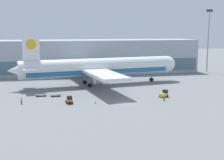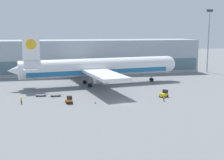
# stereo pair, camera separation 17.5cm
# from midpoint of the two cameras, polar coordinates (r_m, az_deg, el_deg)

# --- Properties ---
(ground_plane) EXTENTS (400.00, 400.00, 0.00)m
(ground_plane) POSITION_cam_midpoint_polar(r_m,az_deg,el_deg) (79.39, 2.28, -4.23)
(ground_plane) COLOR slate
(terminal_building) EXTENTS (90.00, 18.20, 14.00)m
(terminal_building) POSITION_cam_midpoint_polar(r_m,az_deg,el_deg) (134.27, -3.69, 4.33)
(terminal_building) COLOR #9EA8B2
(terminal_building) RESTS_ON ground_plane
(light_mast) EXTENTS (2.80, 0.50, 26.81)m
(light_mast) POSITION_cam_midpoint_polar(r_m,az_deg,el_deg) (141.41, 17.28, 7.56)
(light_mast) COLOR #9EA0A5
(light_mast) RESTS_ON ground_plane
(airplane_main) EXTENTS (57.84, 48.65, 17.00)m
(airplane_main) POSITION_cam_midpoint_polar(r_m,az_deg,el_deg) (103.88, -2.76, 2.25)
(airplane_main) COLOR white
(airplane_main) RESTS_ON ground_plane
(baggage_tug_foreground) EXTENTS (1.84, 2.58, 2.00)m
(baggage_tug_foreground) POSITION_cam_midpoint_polar(r_m,az_deg,el_deg) (79.58, -7.79, -3.63)
(baggage_tug_foreground) COLOR orange
(baggage_tug_foreground) RESTS_ON ground_plane
(baggage_tug_mid) EXTENTS (2.82, 2.55, 2.00)m
(baggage_tug_mid) POSITION_cam_midpoint_polar(r_m,az_deg,el_deg) (87.22, 9.57, -2.53)
(baggage_tug_mid) COLOR yellow
(baggage_tug_mid) RESTS_ON ground_plane
(baggage_dolly_lead) EXTENTS (3.73, 1.60, 0.48)m
(baggage_dolly_lead) POSITION_cam_midpoint_polar(r_m,az_deg,el_deg) (89.39, -12.79, -2.67)
(baggage_dolly_lead) COLOR #56565B
(baggage_dolly_lead) RESTS_ON ground_plane
(baggage_dolly_second) EXTENTS (3.73, 1.60, 0.48)m
(baggage_dolly_second) POSITION_cam_midpoint_polar(r_m,az_deg,el_deg) (88.42, -10.20, -2.71)
(baggage_dolly_second) COLOR #56565B
(baggage_dolly_second) RESTS_ON ground_plane
(ground_crew_near) EXTENTS (0.46, 0.40, 1.79)m
(ground_crew_near) POSITION_cam_midpoint_polar(r_m,az_deg,el_deg) (81.50, -16.20, -3.48)
(ground_crew_near) COLOR black
(ground_crew_near) RESTS_ON ground_plane
(ground_crew_far) EXTENTS (0.31, 0.55, 1.72)m
(ground_crew_far) POSITION_cam_midpoint_polar(r_m,az_deg,el_deg) (82.29, 9.54, -3.15)
(ground_crew_far) COLOR black
(ground_crew_far) RESTS_ON ground_plane
(traffic_cone_near) EXTENTS (0.40, 0.40, 0.61)m
(traffic_cone_near) POSITION_cam_midpoint_polar(r_m,az_deg,el_deg) (78.96, -3.01, -4.09)
(traffic_cone_near) COLOR black
(traffic_cone_near) RESTS_ON ground_plane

